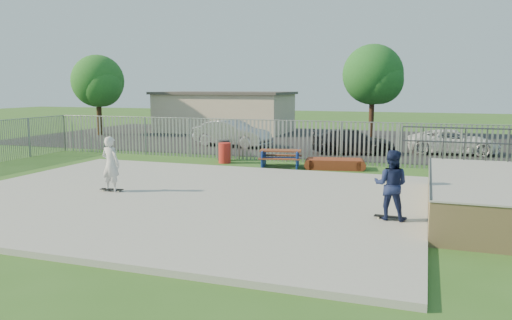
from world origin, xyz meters
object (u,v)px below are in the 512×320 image
(car_dark, at_px, (353,142))
(car_white, at_px, (453,142))
(car_silver, at_px, (232,133))
(tree_mid, at_px, (373,75))
(skater_white, at_px, (111,164))
(funbox, at_px, (335,164))
(tree_left, at_px, (98,81))
(trash_bin_grey, at_px, (224,150))
(skater_navy, at_px, (391,185))
(picnic_table, at_px, (280,158))
(trash_bin_red, at_px, (225,153))

(car_dark, relative_size, car_white, 0.96)
(car_silver, relative_size, tree_mid, 0.73)
(tree_mid, height_order, skater_white, tree_mid)
(funbox, bearing_deg, tree_left, 142.86)
(trash_bin_grey, relative_size, skater_navy, 0.55)
(car_white, bearing_deg, trash_bin_grey, 116.31)
(tree_mid, bearing_deg, car_dark, -89.47)
(skater_navy, bearing_deg, car_dark, -73.20)
(car_silver, bearing_deg, tree_mid, -29.11)
(car_silver, relative_size, skater_navy, 2.61)
(funbox, distance_m, skater_white, 9.96)
(trash_bin_grey, relative_size, car_white, 0.21)
(tree_mid, distance_m, skater_white, 23.83)
(picnic_table, height_order, tree_left, tree_left)
(trash_bin_grey, xyz_separation_m, skater_navy, (8.59, -9.29, 0.57))
(car_dark, distance_m, skater_white, 14.40)
(car_silver, relative_size, car_dark, 1.06)
(car_silver, height_order, tree_left, tree_left)
(car_dark, bearing_deg, skater_white, 141.55)
(tree_left, bearing_deg, picnic_table, -30.69)
(picnic_table, height_order, trash_bin_grey, trash_bin_grey)
(tree_left, xyz_separation_m, skater_white, (13.42, -17.71, -2.93))
(car_dark, height_order, car_white, car_dark)
(picnic_table, relative_size, tree_left, 0.35)
(picnic_table, relative_size, trash_bin_grey, 2.09)
(car_white, relative_size, tree_mid, 0.71)
(trash_bin_grey, distance_m, car_white, 12.36)
(picnic_table, bearing_deg, funbox, -4.33)
(funbox, relative_size, tree_mid, 0.36)
(car_silver, distance_m, skater_navy, 17.95)
(trash_bin_grey, relative_size, car_dark, 0.22)
(funbox, distance_m, tree_mid, 15.54)
(picnic_table, height_order, skater_navy, skater_navy)
(car_white, bearing_deg, skater_white, 139.62)
(car_silver, xyz_separation_m, car_white, (12.46, 0.67, -0.14))
(skater_navy, bearing_deg, funbox, -66.04)
(trash_bin_red, xyz_separation_m, skater_navy, (8.21, -8.51, 0.59))
(car_white, bearing_deg, tree_left, 79.93)
(car_silver, relative_size, tree_left, 0.81)
(picnic_table, relative_size, skater_navy, 1.14)
(tree_left, bearing_deg, car_dark, -13.44)
(picnic_table, xyz_separation_m, skater_white, (-3.64, -7.58, 0.67))
(car_dark, bearing_deg, tree_left, 63.17)
(picnic_table, height_order, trash_bin_red, trash_bin_red)
(car_silver, bearing_deg, skater_white, -164.12)
(car_white, bearing_deg, skater_navy, 168.79)
(tree_left, distance_m, skater_white, 22.41)
(tree_left, bearing_deg, trash_bin_grey, -33.20)
(car_dark, bearing_deg, car_silver, 68.73)
(trash_bin_grey, bearing_deg, trash_bin_red, -64.26)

